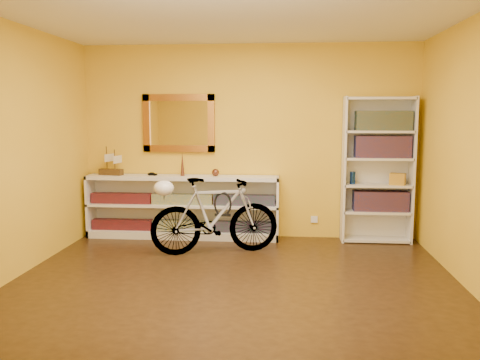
# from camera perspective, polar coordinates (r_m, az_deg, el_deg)

# --- Properties ---
(floor) EXTENTS (4.50, 4.00, 0.01)m
(floor) POSITION_cam_1_polar(r_m,az_deg,el_deg) (5.05, -0.73, -11.87)
(floor) COLOR black
(floor) RESTS_ON ground
(ceiling) EXTENTS (4.50, 4.00, 0.01)m
(ceiling) POSITION_cam_1_polar(r_m,az_deg,el_deg) (4.85, -0.78, 18.63)
(ceiling) COLOR silver
(ceiling) RESTS_ON ground
(back_wall) EXTENTS (4.50, 0.01, 2.60)m
(back_wall) POSITION_cam_1_polar(r_m,az_deg,el_deg) (6.77, 1.00, 4.39)
(back_wall) COLOR gold
(back_wall) RESTS_ON ground
(left_wall) EXTENTS (0.01, 4.00, 2.60)m
(left_wall) POSITION_cam_1_polar(r_m,az_deg,el_deg) (5.49, -24.92, 2.95)
(left_wall) COLOR gold
(left_wall) RESTS_ON ground
(right_wall) EXTENTS (0.01, 4.00, 2.60)m
(right_wall) POSITION_cam_1_polar(r_m,az_deg,el_deg) (5.07, 25.55, 2.59)
(right_wall) COLOR gold
(right_wall) RESTS_ON ground
(gilt_mirror) EXTENTS (0.98, 0.06, 0.78)m
(gilt_mirror) POSITION_cam_1_polar(r_m,az_deg,el_deg) (6.85, -7.02, 6.46)
(gilt_mirror) COLOR brown
(gilt_mirror) RESTS_ON back_wall
(wall_socket) EXTENTS (0.09, 0.02, 0.09)m
(wall_socket) POSITION_cam_1_polar(r_m,az_deg,el_deg) (6.88, 8.48, -4.47)
(wall_socket) COLOR silver
(wall_socket) RESTS_ON back_wall
(console_unit) EXTENTS (2.60, 0.35, 0.85)m
(console_unit) POSITION_cam_1_polar(r_m,az_deg,el_deg) (6.81, -6.56, -3.07)
(console_unit) COLOR silver
(console_unit) RESTS_ON floor
(cd_row_lower) EXTENTS (2.50, 0.13, 0.14)m
(cd_row_lower) POSITION_cam_1_polar(r_m,az_deg,el_deg) (6.84, -6.57, -5.20)
(cd_row_lower) COLOR black
(cd_row_lower) RESTS_ON console_unit
(cd_row_upper) EXTENTS (2.50, 0.13, 0.14)m
(cd_row_upper) POSITION_cam_1_polar(r_m,az_deg,el_deg) (6.77, -6.61, -2.18)
(cd_row_upper) COLOR navy
(cd_row_upper) RESTS_ON console_unit
(model_ship) EXTENTS (0.35, 0.19, 0.39)m
(model_ship) POSITION_cam_1_polar(r_m,az_deg,el_deg) (6.99, -14.56, 2.15)
(model_ship) COLOR #3C2810
(model_ship) RESTS_ON console_unit
(toy_car) EXTENTS (0.00, 0.00, 0.00)m
(toy_car) POSITION_cam_1_polar(r_m,az_deg,el_deg) (6.84, -9.96, 0.52)
(toy_car) COLOR black
(toy_car) RESTS_ON console_unit
(bronze_ornament) EXTENTS (0.05, 0.05, 0.32)m
(bronze_ornament) POSITION_cam_1_polar(r_m,az_deg,el_deg) (6.72, -6.61, 1.84)
(bronze_ornament) COLOR #572C1D
(bronze_ornament) RESTS_ON console_unit
(decorative_orb) EXTENTS (0.10, 0.10, 0.10)m
(decorative_orb) POSITION_cam_1_polar(r_m,az_deg,el_deg) (6.66, -2.82, 0.86)
(decorative_orb) COLOR #572C1D
(decorative_orb) RESTS_ON console_unit
(bookcase) EXTENTS (0.90, 0.30, 1.90)m
(bookcase) POSITION_cam_1_polar(r_m,az_deg,el_deg) (6.72, 15.45, 1.10)
(bookcase) COLOR silver
(bookcase) RESTS_ON floor
(book_row_a) EXTENTS (0.70, 0.22, 0.26)m
(book_row_a) POSITION_cam_1_polar(r_m,az_deg,el_deg) (6.79, 15.74, -2.31)
(book_row_a) COLOR maroon
(book_row_a) RESTS_ON bookcase
(book_row_b) EXTENTS (0.70, 0.22, 0.28)m
(book_row_b) POSITION_cam_1_polar(r_m,az_deg,el_deg) (6.71, 15.96, 3.68)
(book_row_b) COLOR maroon
(book_row_b) RESTS_ON bookcase
(book_row_c) EXTENTS (0.70, 0.22, 0.25)m
(book_row_c) POSITION_cam_1_polar(r_m,az_deg,el_deg) (6.69, 16.06, 6.54)
(book_row_c) COLOR #16444E
(book_row_c) RESTS_ON bookcase
(travel_mug) EXTENTS (0.07, 0.07, 0.16)m
(travel_mug) POSITION_cam_1_polar(r_m,az_deg,el_deg) (6.67, 12.74, 0.24)
(travel_mug) COLOR navy
(travel_mug) RESTS_ON bookcase
(red_tin) EXTENTS (0.14, 0.14, 0.16)m
(red_tin) POSITION_cam_1_polar(r_m,az_deg,el_deg) (6.68, 13.89, 6.24)
(red_tin) COLOR maroon
(red_tin) RESTS_ON bookcase
(yellow_bag) EXTENTS (0.23, 0.19, 0.15)m
(yellow_bag) POSITION_cam_1_polar(r_m,az_deg,el_deg) (6.75, 17.56, 0.10)
(yellow_bag) COLOR #C08B22
(yellow_bag) RESTS_ON bookcase
(bicycle) EXTENTS (0.85, 1.63, 0.93)m
(bicycle) POSITION_cam_1_polar(r_m,az_deg,el_deg) (6.00, -2.86, -4.09)
(bicycle) COLOR silver
(bicycle) RESTS_ON floor
(helmet) EXTENTS (0.24, 0.23, 0.18)m
(helmet) POSITION_cam_1_polar(r_m,az_deg,el_deg) (5.88, -8.71, -0.92)
(helmet) COLOR white
(helmet) RESTS_ON bicycle
(u_lock) EXTENTS (0.22, 0.02, 0.22)m
(u_lock) POSITION_cam_1_polar(r_m,az_deg,el_deg) (5.99, -1.99, -2.75)
(u_lock) COLOR black
(u_lock) RESTS_ON bicycle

